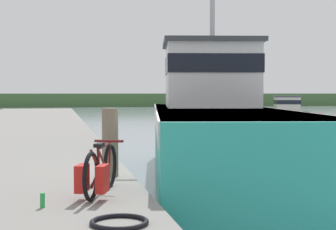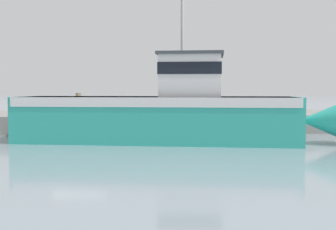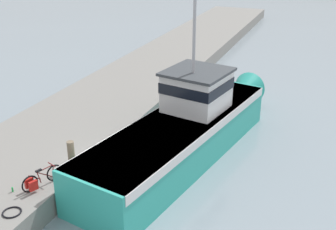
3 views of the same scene
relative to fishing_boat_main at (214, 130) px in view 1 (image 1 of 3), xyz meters
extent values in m
plane|color=#84939E|center=(-1.79, -4.17, -1.37)|extent=(320.00, 320.00, 0.00)
cube|color=#426638|center=(28.21, 76.92, -0.21)|extent=(180.00, 5.00, 2.30)
cube|color=teal|center=(-0.13, -0.68, -0.38)|extent=(5.21, 12.43, 1.97)
cone|color=teal|center=(1.16, 6.32, -0.38)|extent=(2.23, 2.47, 1.87)
cube|color=white|center=(-0.13, -0.68, 0.41)|extent=(5.23, 12.21, 0.39)
cube|color=white|center=(0.15, 0.80, 1.48)|extent=(2.89, 2.95, 1.75)
cube|color=black|center=(0.15, 0.80, 1.79)|extent=(2.95, 3.01, 0.49)
cube|color=#3D4247|center=(0.15, 0.80, 2.42)|extent=(3.12, 3.18, 0.12)
cube|color=#AD231E|center=(11.96, 22.23, -0.88)|extent=(4.78, 3.22, 0.98)
cone|color=#AD231E|center=(14.44, 21.51, -0.88)|extent=(1.02, 1.11, 0.93)
cube|color=beige|center=(11.96, 22.23, -0.49)|extent=(4.71, 3.24, 0.20)
cube|color=beige|center=(12.48, 22.08, 0.16)|extent=(2.11, 2.08, 1.09)
cube|color=black|center=(12.48, 22.08, 0.35)|extent=(2.15, 2.12, 0.31)
cube|color=#3D4247|center=(12.48, 22.08, 0.76)|extent=(2.28, 2.24, 0.12)
torus|color=black|center=(-3.68, -6.46, -0.09)|extent=(0.27, 0.64, 0.66)
torus|color=black|center=(-3.34, -5.50, -0.09)|extent=(0.27, 0.64, 0.66)
cylinder|color=maroon|center=(-3.62, -6.31, -0.17)|extent=(0.15, 0.34, 0.18)
cylinder|color=maroon|center=(-3.55, -6.10, 0.01)|extent=(0.08, 0.14, 0.50)
cylinder|color=maroon|center=(-3.61, -6.26, 0.08)|extent=(0.19, 0.44, 0.37)
cylinder|color=maroon|center=(-3.46, -5.85, 0.00)|extent=(0.25, 0.63, 0.51)
cylinder|color=maroon|center=(-3.45, -5.80, 0.24)|extent=(0.21, 0.51, 0.05)
cylinder|color=maroon|center=(-3.35, -5.53, 0.07)|extent=(0.07, 0.10, 0.34)
cylinder|color=maroon|center=(-3.36, -5.56, 0.29)|extent=(0.43, 0.19, 0.04)
cube|color=black|center=(-3.54, -6.08, 0.28)|extent=(0.17, 0.26, 0.05)
cube|color=red|center=(-3.80, -6.37, -0.13)|extent=(0.22, 0.34, 0.36)
cube|color=red|center=(-3.53, -6.46, -0.13)|extent=(0.22, 0.34, 0.36)
cylinder|color=#756651|center=(-3.23, -4.48, 0.16)|extent=(0.28, 0.28, 1.17)
torus|color=black|center=(-3.46, -7.72, -0.39)|extent=(0.65, 0.65, 0.05)
cylinder|color=green|center=(-4.30, -6.70, -0.33)|extent=(0.06, 0.06, 0.18)
camera|label=1|loc=(-4.10, -13.23, 1.00)|focal=55.00mm
camera|label=2|loc=(18.22, -1.46, 0.92)|focal=45.00mm
camera|label=3|loc=(5.71, -16.48, 8.20)|focal=45.00mm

